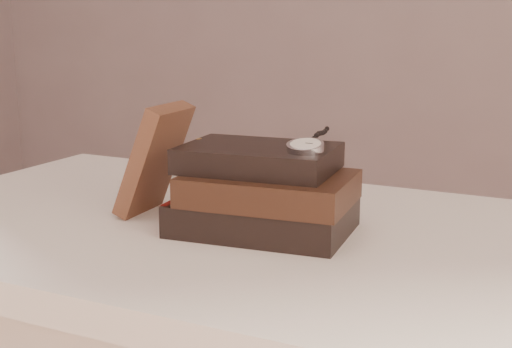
% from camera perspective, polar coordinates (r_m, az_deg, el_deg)
% --- Properties ---
extents(table, '(1.00, 0.60, 0.75)m').
position_cam_1_polar(table, '(1.01, -2.00, -8.89)').
color(table, white).
rests_on(table, ground).
extents(book_stack, '(0.24, 0.17, 0.11)m').
position_cam_1_polar(book_stack, '(0.93, 0.63, -1.47)').
color(book_stack, black).
rests_on(book_stack, table).
extents(journal, '(0.09, 0.10, 0.16)m').
position_cam_1_polar(journal, '(1.01, -8.01, 1.16)').
color(journal, '#432519').
rests_on(journal, table).
extents(pocket_watch, '(0.05, 0.15, 0.02)m').
position_cam_1_polar(pocket_watch, '(0.89, 4.02, 2.28)').
color(pocket_watch, silver).
rests_on(pocket_watch, book_stack).
extents(eyeglasses, '(0.10, 0.12, 0.04)m').
position_cam_1_polar(eyeglasses, '(1.02, -2.14, 0.49)').
color(eyeglasses, silver).
rests_on(eyeglasses, book_stack).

